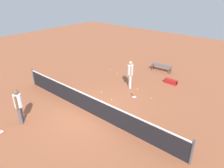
# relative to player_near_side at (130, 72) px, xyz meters

# --- Properties ---
(ground_plane) EXTENTS (40.00, 40.00, 0.00)m
(ground_plane) POSITION_rel_player_near_side_xyz_m (-0.16, 3.55, -1.01)
(ground_plane) COLOR #9E5638
(court_net) EXTENTS (10.09, 0.09, 1.07)m
(court_net) POSITION_rel_player_near_side_xyz_m (-0.16, 3.55, -0.51)
(court_net) COLOR #4C4C51
(court_net) RESTS_ON ground_plane
(player_near_side) EXTENTS (0.48, 0.48, 1.70)m
(player_near_side) POSITION_rel_player_near_side_xyz_m (0.00, 0.00, 0.00)
(player_near_side) COLOR white
(player_near_side) RESTS_ON ground_plane
(player_far_side) EXTENTS (0.48, 0.48, 1.70)m
(player_far_side) POSITION_rel_player_near_side_xyz_m (1.63, 6.11, 0.00)
(player_far_side) COLOR #595960
(player_far_side) RESTS_ON ground_plane
(tennis_racket_near_player) EXTENTS (0.59, 0.45, 0.03)m
(tennis_racket_near_player) POSITION_rel_player_near_side_xyz_m (-0.92, 0.84, -1.00)
(tennis_racket_near_player) COLOR red
(tennis_racket_near_player) RESTS_ON ground_plane
(tennis_racket_far_player) EXTENTS (0.60, 0.41, 0.03)m
(tennis_racket_far_player) POSITION_rel_player_near_side_xyz_m (1.72, 7.10, -1.00)
(tennis_racket_far_player) COLOR red
(tennis_racket_far_player) RESTS_ON ground_plane
(tennis_ball_near_player) EXTENTS (0.07, 0.07, 0.07)m
(tennis_ball_near_player) POSITION_rel_player_near_side_xyz_m (-0.53, -0.05, -0.98)
(tennis_ball_near_player) COLOR #C6E033
(tennis_ball_near_player) RESTS_ON ground_plane
(tennis_ball_by_net) EXTENTS (0.07, 0.07, 0.07)m
(tennis_ball_by_net) POSITION_rel_player_near_side_xyz_m (1.96, -1.20, -0.98)
(tennis_ball_by_net) COLOR #C6E033
(tennis_ball_by_net) RESTS_ON ground_plane
(tennis_ball_midcourt) EXTENTS (0.07, 0.07, 0.07)m
(tennis_ball_midcourt) POSITION_rel_player_near_side_xyz_m (-1.75, 0.41, -0.98)
(tennis_ball_midcourt) COLOR #C6E033
(tennis_ball_midcourt) RESTS_ON ground_plane
(tennis_ball_baseline) EXTENTS (0.07, 0.07, 0.07)m
(tennis_ball_baseline) POSITION_rel_player_near_side_xyz_m (0.86, 1.64, -0.98)
(tennis_ball_baseline) COLOR #C6E033
(tennis_ball_baseline) RESTS_ON ground_plane
(tennis_ball_stray_left) EXTENTS (0.07, 0.07, 0.07)m
(tennis_ball_stray_left) POSITION_rel_player_near_side_xyz_m (2.75, -1.39, -0.98)
(tennis_ball_stray_left) COLOR #C6E033
(tennis_ball_stray_left) RESTS_ON ground_plane
(tennis_ball_stray_right) EXTENTS (0.07, 0.07, 0.07)m
(tennis_ball_stray_right) POSITION_rel_player_near_side_xyz_m (-0.20, 1.96, -0.98)
(tennis_ball_stray_right) COLOR #C6E033
(tennis_ball_stray_right) RESTS_ON ground_plane
(courtside_bench) EXTENTS (1.53, 0.52, 0.48)m
(courtside_bench) POSITION_rel_player_near_side_xyz_m (-0.21, -3.63, -0.59)
(courtside_bench) COLOR #595960
(courtside_bench) RESTS_ON ground_plane
(equipment_bag) EXTENTS (0.81, 0.30, 0.28)m
(equipment_bag) POSITION_rel_player_near_side_xyz_m (-1.72, -2.13, -0.87)
(equipment_bag) COLOR #B21E1E
(equipment_bag) RESTS_ON ground_plane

